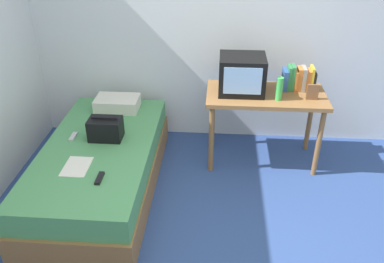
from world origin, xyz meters
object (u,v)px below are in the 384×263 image
at_px(magazine, 77,167).
at_px(remote_silver, 73,137).
at_px(tv, 242,74).
at_px(handbag, 106,129).
at_px(remote_dark, 100,178).
at_px(book_row, 298,79).
at_px(picture_frame, 313,92).
at_px(bed, 101,167).
at_px(water_bottle, 279,89).
at_px(desk, 265,103).
at_px(pillow, 117,103).

xyz_separation_m(magazine, remote_silver, (-0.18, 0.46, 0.01)).
bearing_deg(magazine, tv, 35.72).
distance_m(handbag, remote_dark, 0.64).
bearing_deg(handbag, book_row, 18.58).
xyz_separation_m(book_row, picture_frame, (0.10, -0.23, -0.04)).
bearing_deg(book_row, remote_silver, -163.69).
relative_size(bed, water_bottle, 8.90).
xyz_separation_m(water_bottle, book_row, (0.21, 0.26, -0.00)).
bearing_deg(desk, handbag, -162.00).
xyz_separation_m(tv, picture_frame, (0.66, -0.13, -0.10)).
bearing_deg(pillow, tv, -4.08).
xyz_separation_m(tv, remote_silver, (-1.56, -0.52, -0.46)).
height_order(magazine, remote_dark, remote_dark).
height_order(handbag, remote_dark, handbag).
distance_m(pillow, handbag, 0.60).
xyz_separation_m(handbag, magazine, (-0.13, -0.48, -0.10)).
relative_size(book_row, picture_frame, 2.08).
bearing_deg(remote_dark, tv, 45.08).
relative_size(desk, magazine, 4.00).
relative_size(bed, desk, 1.72).
height_order(water_bottle, remote_dark, water_bottle).
bearing_deg(tv, remote_dark, -134.92).
relative_size(tv, water_bottle, 1.96).
xyz_separation_m(book_row, magazine, (-1.93, -1.08, -0.39)).
relative_size(water_bottle, pillow, 0.50).
relative_size(desk, remote_silver, 8.06).
xyz_separation_m(desk, handbag, (-1.49, -0.48, -0.09)).
height_order(desk, tv, tv).
distance_m(pillow, remote_silver, 0.68).
relative_size(desk, remote_dark, 7.44).
bearing_deg(picture_frame, tv, 168.67).
distance_m(desk, water_bottle, 0.27).
bearing_deg(bed, remote_silver, 156.97).
xyz_separation_m(bed, handbag, (0.05, 0.12, 0.34)).
height_order(handbag, magazine, handbag).
bearing_deg(remote_dark, pillow, 96.64).
bearing_deg(desk, book_row, 21.28).
xyz_separation_m(picture_frame, handbag, (-1.91, -0.38, -0.26)).
bearing_deg(pillow, remote_dark, -83.36).
relative_size(bed, pillow, 4.43).
bearing_deg(desk, remote_dark, -141.21).
distance_m(bed, water_bottle, 1.82).
height_order(bed, pillow, pillow).
height_order(bed, water_bottle, water_bottle).
bearing_deg(remote_dark, magazine, 147.25).
bearing_deg(magazine, pillow, 85.06).
distance_m(water_bottle, book_row, 0.33).
xyz_separation_m(bed, remote_dark, (0.16, -0.50, 0.25)).
xyz_separation_m(tv, book_row, (0.56, 0.09, -0.07)).
height_order(book_row, pillow, book_row).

